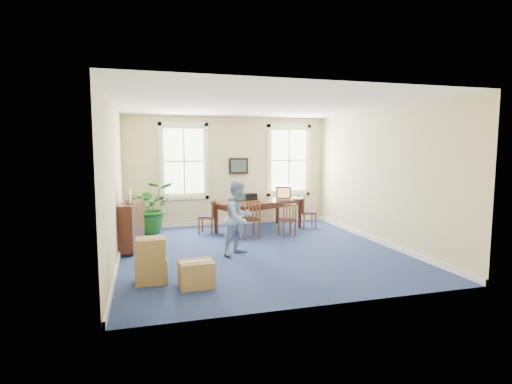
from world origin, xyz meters
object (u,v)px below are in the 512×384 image
object	(u,v)px
credenza	(130,227)
potted_plant	(151,207)
man	(239,218)
cardboard_boxes	(163,257)
conference_table	(259,215)
crt_tv	(284,192)
chair_near_left	(250,219)

from	to	relation	value
credenza	potted_plant	bearing A→B (deg)	84.86
man	cardboard_boxes	world-z (taller)	man
conference_table	cardboard_boxes	distance (m)	4.51
conference_table	cardboard_boxes	size ratio (longest dim) A/B	1.74
crt_tv	potted_plant	world-z (taller)	potted_plant
crt_tv	credenza	size ratio (longest dim) A/B	0.35
crt_tv	man	xyz separation A→B (m)	(-1.86, -2.35, -0.24)
potted_plant	cardboard_boxes	size ratio (longest dim) A/B	0.98
conference_table	man	size ratio (longest dim) A/B	1.55
chair_near_left	man	bearing A→B (deg)	59.99
crt_tv	credenza	world-z (taller)	crt_tv
chair_near_left	conference_table	bearing A→B (deg)	-127.81
conference_table	potted_plant	xyz separation A→B (m)	(-2.89, 0.53, 0.27)
conference_table	credenza	xyz separation A→B (m)	(-3.38, -1.21, 0.10)
conference_table	chair_near_left	world-z (taller)	chair_near_left
potted_plant	chair_near_left	bearing A→B (deg)	-29.87
man	potted_plant	world-z (taller)	man
credenza	cardboard_boxes	bearing A→B (deg)	-65.00
chair_near_left	credenza	bearing A→B (deg)	0.42
chair_near_left	credenza	world-z (taller)	credenza
credenza	potted_plant	world-z (taller)	potted_plant
man	conference_table	bearing A→B (deg)	27.03
crt_tv	man	distance (m)	3.01
man	potted_plant	bearing A→B (deg)	85.14
chair_near_left	cardboard_boxes	size ratio (longest dim) A/B	0.69
chair_near_left	cardboard_boxes	xyz separation A→B (m)	(-2.27, -2.70, -0.08)
conference_table	credenza	world-z (taller)	credenza
man	potted_plant	xyz separation A→B (m)	(-1.76, 2.82, -0.10)
credenza	cardboard_boxes	world-z (taller)	credenza
crt_tv	potted_plant	xyz separation A→B (m)	(-3.62, 0.47, -0.34)
conference_table	crt_tv	xyz separation A→B (m)	(0.73, 0.06, 0.61)
man	cardboard_boxes	distance (m)	2.11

